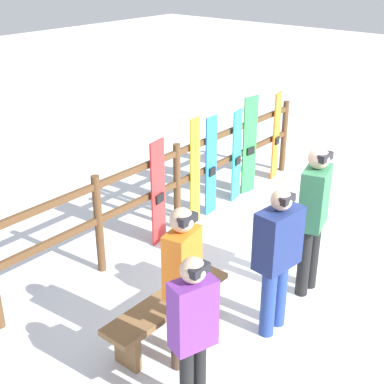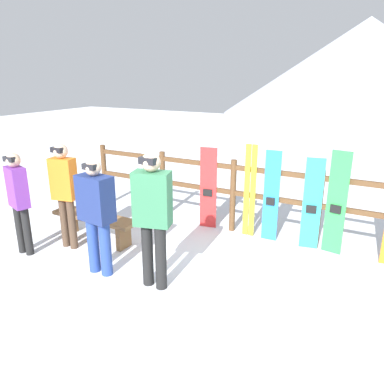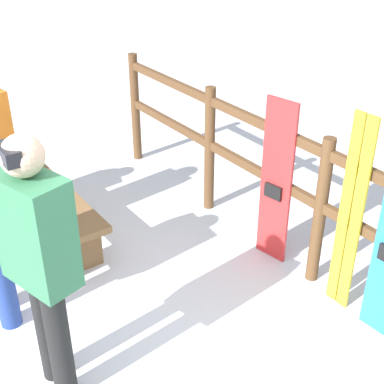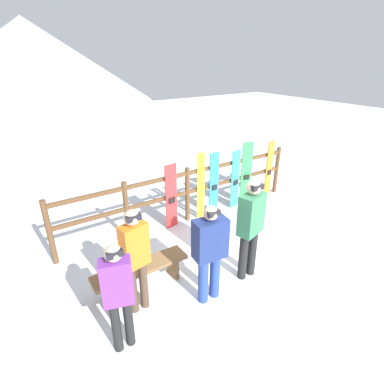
{
  "view_description": "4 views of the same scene",
  "coord_description": "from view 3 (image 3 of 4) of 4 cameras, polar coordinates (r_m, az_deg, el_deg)",
  "views": [
    {
      "loc": [
        -5.01,
        -2.5,
        3.63
      ],
      "look_at": [
        -0.67,
        1.12,
        1.04
      ],
      "focal_mm": 50.0,
      "sensor_mm": 36.0,
      "label": 1
    },
    {
      "loc": [
        2.26,
        -3.7,
        2.62
      ],
      "look_at": [
        -0.36,
        1.15,
        0.87
      ],
      "focal_mm": 35.0,
      "sensor_mm": 36.0,
      "label": 2
    },
    {
      "loc": [
        2.29,
        -0.91,
        2.79
      ],
      "look_at": [
        -0.65,
        1.19,
        0.77
      ],
      "focal_mm": 50.0,
      "sensor_mm": 36.0,
      "label": 3
    },
    {
      "loc": [
        -3.18,
        -3.08,
        3.42
      ],
      "look_at": [
        -0.33,
        1.26,
        1.04
      ],
      "focal_mm": 28.0,
      "sensor_mm": 36.0,
      "label": 4
    }
  ],
  "objects": [
    {
      "name": "person_plaid_green",
      "position": [
        3.12,
        -15.98,
        -6.55
      ],
      "size": [
        0.49,
        0.35,
        1.75
      ],
      "color": "black",
      "rests_on": "ground"
    },
    {
      "name": "ski_pair_yellow",
      "position": [
        3.97,
        16.54,
        -2.52
      ],
      "size": [
        0.19,
        0.02,
        1.55
      ],
      "color": "yellow",
      "rests_on": "ground"
    },
    {
      "name": "fence",
      "position": [
        4.19,
        13.67,
        -0.81
      ],
      "size": [
        5.75,
        0.1,
        1.26
      ],
      "color": "brown",
      "rests_on": "ground"
    },
    {
      "name": "bench",
      "position": [
        4.96,
        -14.4,
        -1.36
      ],
      "size": [
        1.53,
        0.36,
        0.44
      ],
      "color": "brown",
      "rests_on": "ground"
    },
    {
      "name": "snowboard_red",
      "position": [
        4.42,
        8.95,
        0.9
      ],
      "size": [
        0.3,
        0.09,
        1.44
      ],
      "color": "red",
      "rests_on": "ground"
    }
  ]
}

